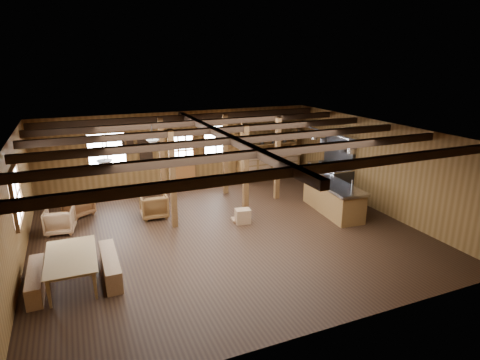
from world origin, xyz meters
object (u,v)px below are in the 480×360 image
object	(u,v)px
armchair_a	(78,205)
armchair_b	(154,206)
kitchen_island	(333,197)
dining_table	(74,269)
armchair_c	(60,221)
commercial_range	(331,175)

from	to	relation	value
armchair_a	armchair_b	bearing A→B (deg)	122.75
kitchen_island	armchair_b	bearing A→B (deg)	166.53
kitchen_island	dining_table	size ratio (longest dim) A/B	1.41
kitchen_island	armchair_c	bearing A→B (deg)	173.23
kitchen_island	armchair_a	xyz separation A→B (m)	(-7.29, 2.79, -0.14)
armchair_b	armchair_a	bearing A→B (deg)	-23.92
commercial_range	armchair_a	size ratio (longest dim) A/B	2.84
armchair_a	armchair_c	size ratio (longest dim) A/B	0.98
armchair_a	armchair_c	world-z (taller)	armchair_c
armchair_a	dining_table	bearing A→B (deg)	56.23
armchair_a	commercial_range	bearing A→B (deg)	140.89
kitchen_island	dining_table	world-z (taller)	kitchen_island
kitchen_island	armchair_a	world-z (taller)	kitchen_island
armchair_c	armchair_b	bearing A→B (deg)	-169.46
dining_table	armchair_b	size ratio (longest dim) A/B	2.29
armchair_b	commercial_range	bearing A→B (deg)	-179.07
kitchen_island	commercial_range	xyz separation A→B (m)	(1.04, 1.58, 0.19)
dining_table	kitchen_island	bearing A→B (deg)	-79.07
armchair_c	armchair_a	bearing A→B (deg)	-105.60
commercial_range	armchair_a	world-z (taller)	commercial_range
commercial_range	armchair_c	bearing A→B (deg)	179.58
dining_table	armchair_c	world-z (taller)	armchair_c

